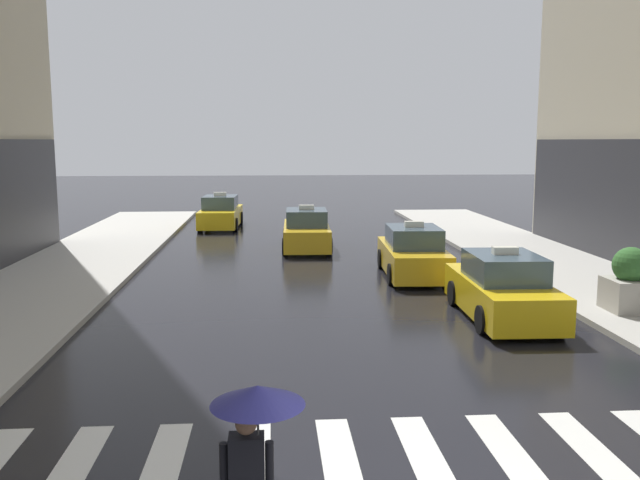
# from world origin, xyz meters

# --- Properties ---
(crosswalk_markings) EXTENTS (11.30, 2.80, 0.01)m
(crosswalk_markings) POSITION_xyz_m (0.00, 3.00, 0.00)
(crosswalk_markings) COLOR silver
(crosswalk_markings) RESTS_ON ground
(taxi_lead) EXTENTS (2.02, 4.58, 1.80)m
(taxi_lead) POSITION_xyz_m (4.15, 10.20, 0.72)
(taxi_lead) COLOR yellow
(taxi_lead) RESTS_ON ground
(taxi_second) EXTENTS (2.09, 4.61, 1.80)m
(taxi_second) POSITION_xyz_m (3.05, 15.53, 0.72)
(taxi_second) COLOR gold
(taxi_second) RESTS_ON ground
(taxi_third) EXTENTS (2.04, 4.59, 1.80)m
(taxi_third) POSITION_xyz_m (-0.10, 21.25, 0.72)
(taxi_third) COLOR gold
(taxi_third) RESTS_ON ground
(taxi_fourth) EXTENTS (2.09, 4.61, 1.80)m
(taxi_fourth) POSITION_xyz_m (-4.04, 28.30, 0.72)
(taxi_fourth) COLOR yellow
(taxi_fourth) RESTS_ON ground
(pedestrian_with_umbrella) EXTENTS (0.96, 0.96, 1.94)m
(pedestrian_with_umbrella) POSITION_xyz_m (-1.70, 0.80, 1.52)
(pedestrian_with_umbrella) COLOR #473D33
(pedestrian_with_umbrella) RESTS_ON ground
(planter_mid_block) EXTENTS (1.10, 1.10, 1.60)m
(planter_mid_block) POSITION_xyz_m (7.37, 10.16, 0.87)
(planter_mid_block) COLOR #A8A399
(planter_mid_block) RESTS_ON curb_right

